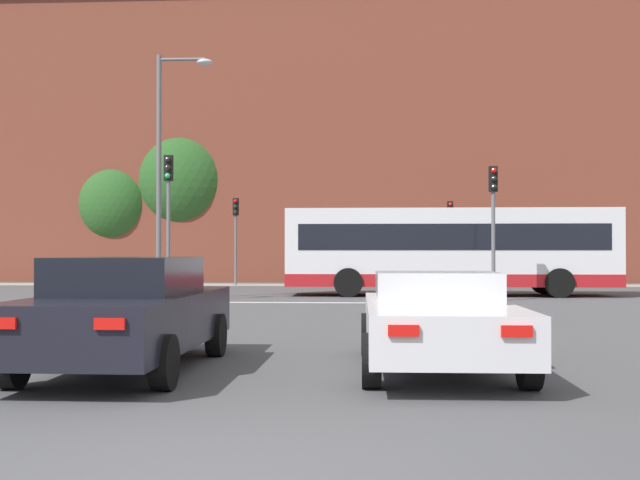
# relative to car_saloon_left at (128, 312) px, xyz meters

# --- Properties ---
(stop_line_strip) EXTENTS (7.86, 0.30, 0.01)m
(stop_line_strip) POSITION_rel_car_saloon_left_xyz_m (2.11, 14.01, -0.77)
(stop_line_strip) COLOR silver
(stop_line_strip) RESTS_ON ground_plane
(far_pavement) EXTENTS (68.74, 2.50, 0.01)m
(far_pavement) POSITION_rel_car_saloon_left_xyz_m (2.11, 26.76, -0.77)
(far_pavement) COLOR gray
(far_pavement) RESTS_ON ground_plane
(brick_civic_building) EXTENTS (39.21, 12.81, 18.50)m
(brick_civic_building) POSITION_rel_car_saloon_left_xyz_m (1.66, 35.88, 7.48)
(brick_civic_building) COLOR brown
(brick_civic_building) RESTS_ON ground_plane
(car_saloon_left) EXTENTS (2.02, 4.86, 1.50)m
(car_saloon_left) POSITION_rel_car_saloon_left_xyz_m (0.00, 0.00, 0.00)
(car_saloon_left) COLOR black
(car_saloon_left) RESTS_ON ground_plane
(car_roadster_right) EXTENTS (2.05, 4.77, 1.30)m
(car_roadster_right) POSITION_rel_car_saloon_left_xyz_m (4.10, 0.29, -0.11)
(car_roadster_right) COLOR silver
(car_roadster_right) RESTS_ON ground_plane
(bus_crossing_lead) EXTENTS (11.54, 2.72, 3.06)m
(bus_crossing_lead) POSITION_rel_car_saloon_left_xyz_m (6.08, 18.30, 0.87)
(bus_crossing_lead) COLOR silver
(bus_crossing_lead) RESTS_ON ground_plane
(traffic_light_far_right) EXTENTS (0.26, 0.31, 3.83)m
(traffic_light_far_right) POSITION_rel_car_saloon_left_xyz_m (6.89, 25.90, 1.82)
(traffic_light_far_right) COLOR slate
(traffic_light_far_right) RESTS_ON ground_plane
(traffic_light_far_left) EXTENTS (0.26, 0.31, 4.03)m
(traffic_light_far_left) POSITION_rel_car_saloon_left_xyz_m (-2.93, 26.33, 1.95)
(traffic_light_far_left) COLOR slate
(traffic_light_far_left) RESTS_ON ground_plane
(traffic_light_near_left) EXTENTS (0.26, 0.31, 4.58)m
(traffic_light_near_left) POSITION_rel_car_saloon_left_xyz_m (-3.06, 14.28, 2.29)
(traffic_light_near_left) COLOR slate
(traffic_light_near_left) RESTS_ON ground_plane
(traffic_light_near_right) EXTENTS (0.26, 0.31, 4.24)m
(traffic_light_near_right) POSITION_rel_car_saloon_left_xyz_m (7.11, 14.90, 2.08)
(traffic_light_near_right) COLOR slate
(traffic_light_near_right) RESTS_ON ground_plane
(street_lamp_junction) EXTENTS (1.83, 0.36, 7.97)m
(street_lamp_junction) POSITION_rel_car_saloon_left_xyz_m (-3.34, 15.22, 4.00)
(street_lamp_junction) COLOR slate
(street_lamp_junction) RESTS_ON ground_plane
(pedestrian_waiting) EXTENTS (0.43, 0.29, 1.71)m
(pedestrian_waiting) POSITION_rel_car_saloon_left_xyz_m (10.94, 26.61, 0.23)
(pedestrian_waiting) COLOR brown
(pedestrian_waiting) RESTS_ON ground_plane
(pedestrian_walking_east) EXTENTS (0.45, 0.36, 1.80)m
(pedestrian_walking_east) POSITION_rel_car_saloon_left_xyz_m (9.97, 27.38, 0.30)
(pedestrian_walking_east) COLOR brown
(pedestrian_walking_east) RESTS_ON ground_plane
(tree_by_building) EXTENTS (4.63, 4.63, 6.44)m
(tree_by_building) POSITION_rel_car_saloon_left_xyz_m (-9.95, 31.33, 3.24)
(tree_by_building) COLOR #4C3823
(tree_by_building) RESTS_ON ground_plane
(tree_kerbside) EXTENTS (5.99, 5.99, 8.36)m
(tree_kerbside) POSITION_rel_car_saloon_left_xyz_m (-6.45, 31.91, 4.44)
(tree_kerbside) COLOR #4C3823
(tree_kerbside) RESTS_ON ground_plane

